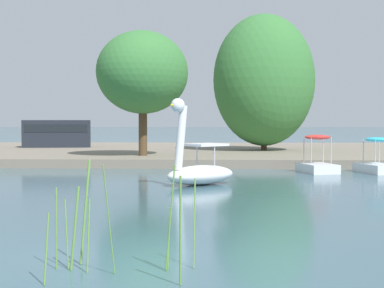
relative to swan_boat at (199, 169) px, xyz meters
The scene contains 9 objects.
ground_plane 11.53m from the swan_boat, 93.91° to the right, with size 460.25×460.25×0.00m, color #385966.
shore_bank_far 18.60m from the swan_boat, 92.42° to the left, with size 119.30×23.04×0.40m, color slate.
swan_boat is the anchor object (origin of this frame).
pedal_boat_red 6.99m from the swan_boat, 47.95° to the left, with size 1.61×2.25×1.56m.
pedal_boat_cyan 8.78m from the swan_boat, 36.02° to the left, with size 1.67×2.31×1.46m.
tree_broadleaf_behind_dock 11.55m from the swan_boat, 106.75° to the left, with size 5.88×6.42×6.18m.
tree_willow_near_path 17.30m from the swan_boat, 78.80° to the left, with size 8.41×8.45×7.97m.
parked_van 22.75m from the swan_boat, 116.17° to the left, with size 4.60×2.63×1.78m.
reed_clump_foreground 12.36m from the swan_boat, 94.57° to the right, with size 2.92×1.30×1.55m.
Camera 1 is at (1.50, -9.57, 2.11)m, focal length 59.69 mm.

